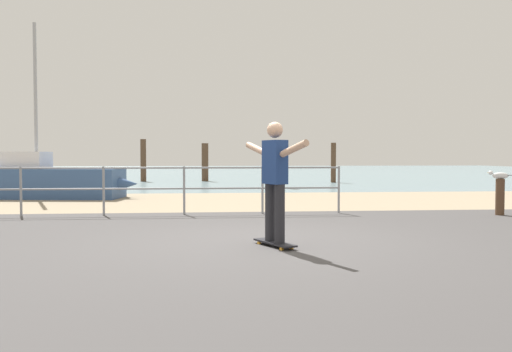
% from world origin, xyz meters
% --- Properties ---
extents(ground_plane, '(24.00, 10.00, 0.04)m').
position_xyz_m(ground_plane, '(0.00, -1.00, 0.00)').
color(ground_plane, '#474444').
rests_on(ground_plane, ground).
extents(beach_strip, '(24.00, 6.00, 0.04)m').
position_xyz_m(beach_strip, '(0.00, 7.00, 0.00)').
color(beach_strip, tan).
rests_on(beach_strip, ground).
extents(sea_surface, '(72.00, 50.00, 0.04)m').
position_xyz_m(sea_surface, '(0.00, 35.00, 0.00)').
color(sea_surface, '#75939E').
rests_on(sea_surface, ground).
extents(railing_fence, '(8.45, 0.05, 1.05)m').
position_xyz_m(railing_fence, '(-2.20, 3.60, 0.70)').
color(railing_fence, gray).
rests_on(railing_fence, ground).
extents(sailboat, '(5.05, 1.98, 5.21)m').
position_xyz_m(sailboat, '(-5.50, 8.35, 0.52)').
color(sailboat, '#335184').
rests_on(sailboat, ground).
extents(skateboard, '(0.54, 0.81, 0.08)m').
position_xyz_m(skateboard, '(0.08, -0.45, 0.07)').
color(skateboard, black).
rests_on(skateboard, ground).
extents(skateboarder, '(0.73, 1.33, 1.65)m').
position_xyz_m(skateboarder, '(0.08, -0.45, 1.02)').
color(skateboarder, '#26262B').
rests_on(skateboarder, skateboard).
extents(bollard_short, '(0.18, 0.18, 0.79)m').
position_xyz_m(bollard_short, '(5.31, 2.91, 0.39)').
color(bollard_short, '#513826').
rests_on(bollard_short, ground).
extents(seagull, '(0.48, 0.23, 0.18)m').
position_xyz_m(seagull, '(5.29, 2.92, 0.86)').
color(seagull, white).
rests_on(seagull, bollard_short).
extents(groyne_post_0, '(0.28, 0.28, 2.12)m').
position_xyz_m(groyne_post_0, '(-4.10, 18.51, 1.06)').
color(groyne_post_0, '#513826').
rests_on(groyne_post_0, ground).
extents(groyne_post_1, '(0.34, 0.34, 1.92)m').
position_xyz_m(groyne_post_1, '(-1.05, 18.56, 0.96)').
color(groyne_post_1, '#513826').
rests_on(groyne_post_1, ground).
extents(groyne_post_2, '(0.28, 0.28, 1.68)m').
position_xyz_m(groyne_post_2, '(2.00, 12.81, 0.84)').
color(groyne_post_2, '#513826').
rests_on(groyne_post_2, ground).
extents(groyne_post_3, '(0.24, 0.24, 1.91)m').
position_xyz_m(groyne_post_3, '(5.04, 16.61, 0.96)').
color(groyne_post_3, '#513826').
rests_on(groyne_post_3, ground).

